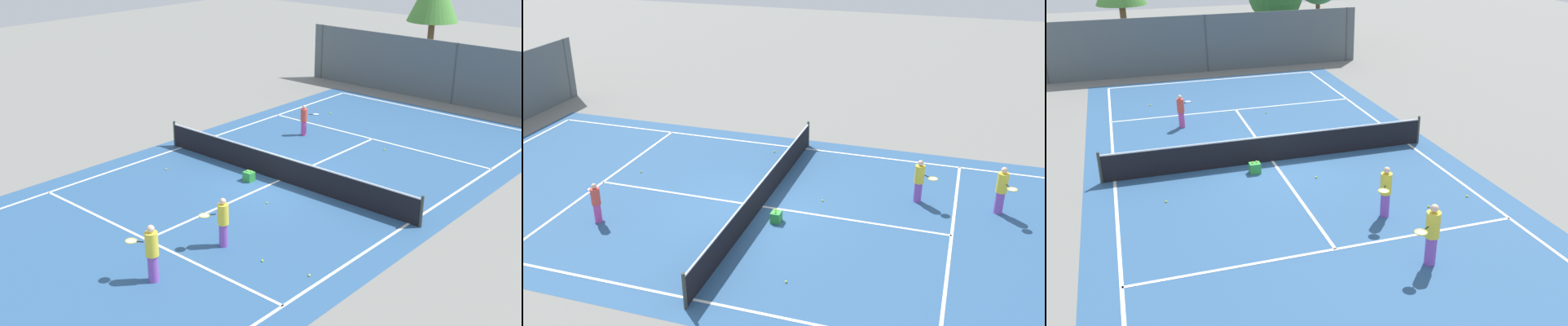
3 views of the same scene
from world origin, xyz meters
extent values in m
plane|color=slate|center=(0.00, 0.00, 0.00)|extent=(80.00, 80.00, 0.00)
cube|color=#2D5684|center=(0.00, 0.00, 0.00)|extent=(13.00, 25.00, 0.00)
cube|color=white|center=(-5.50, 0.00, 0.01)|extent=(0.10, 24.00, 0.01)
cube|color=white|center=(5.50, 0.00, 0.01)|extent=(0.10, 24.00, 0.01)
cube|color=white|center=(0.00, 12.00, 0.01)|extent=(11.00, 0.10, 0.01)
cube|color=white|center=(0.00, -6.40, 0.01)|extent=(11.00, 0.10, 0.01)
cube|color=white|center=(0.00, 6.40, 0.01)|extent=(11.00, 0.10, 0.01)
cube|color=white|center=(0.00, 0.00, 0.01)|extent=(0.10, 12.80, 0.01)
cylinder|color=#333833|center=(-5.90, 0.00, 0.55)|extent=(0.10, 0.10, 1.10)
cylinder|color=#333833|center=(5.90, 0.00, 0.55)|extent=(0.10, 0.10, 1.10)
cube|color=black|center=(0.00, 0.00, 0.47)|extent=(11.80, 0.03, 0.95)
cube|color=white|center=(0.00, 0.00, 0.97)|extent=(11.80, 0.04, 0.05)
cube|color=#515B60|center=(0.00, 14.00, 1.60)|extent=(18.00, 0.06, 3.20)
cylinder|color=#3F4447|center=(-8.50, 14.00, 1.60)|extent=(0.12, 0.12, 3.20)
cylinder|color=#3F4447|center=(0.00, 14.00, 1.60)|extent=(0.12, 0.12, 3.20)
cylinder|color=brown|center=(-4.19, 19.16, 1.63)|extent=(0.38, 0.38, 3.25)
cylinder|color=#D14799|center=(-2.64, 4.81, 0.33)|extent=(0.24, 0.24, 0.65)
cylinder|color=#E54C3F|center=(-2.64, 4.81, 0.94)|extent=(0.30, 0.30, 0.57)
sphere|color=beige|center=(-2.64, 4.81, 1.31)|extent=(0.18, 0.18, 0.18)
cylinder|color=black|center=(-2.43, 5.03, 0.97)|extent=(0.16, 0.17, 0.03)
torus|color=blue|center=(-2.26, 5.21, 0.97)|extent=(0.47, 0.47, 0.03)
cylinder|color=silver|center=(-2.26, 5.21, 0.97)|extent=(0.39, 0.39, 0.00)
cylinder|color=purple|center=(2.04, -7.80, 0.40)|extent=(0.29, 0.29, 0.79)
cylinder|color=yellow|center=(2.04, -7.80, 1.14)|extent=(0.36, 0.36, 0.69)
sphere|color=beige|center=(2.04, -7.80, 1.59)|extent=(0.21, 0.21, 0.21)
cylinder|color=black|center=(1.76, -7.97, 1.17)|extent=(0.19, 0.13, 0.03)
torus|color=yellow|center=(1.54, -8.10, 1.17)|extent=(0.45, 0.45, 0.03)
cylinder|color=silver|center=(1.54, -8.10, 1.17)|extent=(0.38, 0.38, 0.00)
cylinder|color=purple|center=(2.06, -5.09, 0.37)|extent=(0.27, 0.27, 0.74)
cylinder|color=yellow|center=(2.06, -5.09, 1.06)|extent=(0.34, 0.34, 0.65)
sphere|color=beige|center=(2.06, -5.09, 1.48)|extent=(0.20, 0.20, 0.20)
cylinder|color=black|center=(1.89, -5.36, 1.09)|extent=(0.13, 0.18, 0.03)
torus|color=yellow|center=(1.75, -5.57, 1.09)|extent=(0.46, 0.46, 0.03)
cylinder|color=silver|center=(1.75, -5.57, 1.09)|extent=(0.38, 0.38, 0.00)
cube|color=green|center=(-0.84, -0.80, 0.18)|extent=(0.38, 0.32, 0.36)
sphere|color=#CCE533|center=(-0.92, -0.80, 0.39)|extent=(0.07, 0.07, 0.07)
sphere|color=#CCE533|center=(-0.77, -0.75, 0.39)|extent=(0.07, 0.07, 0.07)
sphere|color=#CCE533|center=(1.20, 5.47, 0.03)|extent=(0.07, 0.07, 0.07)
sphere|color=#CCE533|center=(5.10, -4.78, 0.03)|extent=(0.07, 0.07, 0.07)
sphere|color=#CCE533|center=(4.80, 0.48, 0.03)|extent=(0.07, 0.07, 0.07)
sphere|color=#CCE533|center=(3.58, -5.04, 0.03)|extent=(0.07, 0.07, 0.07)
sphere|color=#CCE533|center=(-3.67, 8.29, 0.03)|extent=(0.07, 0.07, 0.07)
sphere|color=#CCE533|center=(-4.01, -2.15, 0.03)|extent=(0.07, 0.07, 0.07)
sphere|color=#CCE533|center=(1.02, -1.90, 0.03)|extent=(0.07, 0.07, 0.07)
sphere|color=#CCE533|center=(4.73, 1.15, 0.03)|extent=(0.07, 0.07, 0.07)
camera|label=1|loc=(14.73, -17.66, 9.57)|focal=45.53mm
camera|label=2|loc=(-17.02, -6.26, 9.73)|focal=40.61mm
camera|label=3|loc=(-4.95, -18.88, 8.23)|focal=40.06mm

